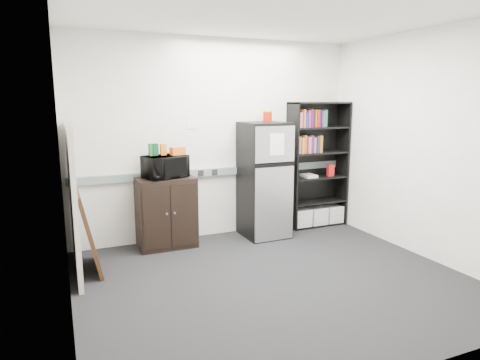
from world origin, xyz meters
The scene contains 18 objects.
floor centered at (0.00, 0.00, 0.00)m, with size 4.00×4.00×0.00m, color black.
wall_back centered at (0.00, 1.75, 1.35)m, with size 4.00×0.02×2.70m, color white.
wall_right centered at (2.00, 0.00, 1.35)m, with size 0.02×3.50×2.70m, color white.
wall_left centered at (-2.00, 0.00, 1.35)m, with size 0.02×3.50×2.70m, color white.
ceiling centered at (0.00, 0.00, 2.70)m, with size 4.00×3.50×0.02m, color white.
electrical_raceway centered at (0.00, 1.72, 0.90)m, with size 3.92×0.05×0.10m, color slate.
wall_note centered at (-0.35, 1.74, 1.55)m, with size 0.14×0.00×0.10m, color white.
bookshelf centered at (1.53, 1.57, 0.91)m, with size 0.90×0.34×1.85m.
cubicle_partition centered at (-1.90, 1.08, 0.81)m, with size 0.06×1.30×1.62m.
cabinet centered at (-0.79, 1.50, 0.46)m, with size 0.73×0.49×0.91m.
microwave centered at (-0.79, 1.48, 1.05)m, with size 0.51×0.35×0.28m, color black.
snack_box_a centered at (-0.94, 1.52, 1.27)m, with size 0.07×0.05×0.15m, color #195A24.
snack_box_b centered at (-0.90, 1.52, 1.27)m, with size 0.07×0.05×0.15m, color #0C3717.
snack_box_c centered at (-0.79, 1.52, 1.27)m, with size 0.07×0.05×0.14m, color orange.
snack_bag centered at (-0.62, 1.47, 1.25)m, with size 0.18×0.10×0.10m, color #D55E15.
refrigerator centered at (0.58, 1.42, 0.79)m, with size 0.61×0.63×1.58m.
coffee_can centered at (0.68, 1.55, 1.67)m, with size 0.13×0.13×0.17m.
framed_poster centered at (-1.77, 1.04, 0.46)m, with size 0.22×0.72×0.92m.
Camera 1 is at (-2.01, -3.77, 1.88)m, focal length 32.00 mm.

